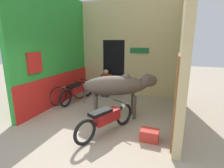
{
  "coord_description": "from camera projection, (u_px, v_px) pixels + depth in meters",
  "views": [
    {
      "loc": [
        2.05,
        -3.36,
        2.39
      ],
      "look_at": [
        0.13,
        1.86,
        1.01
      ],
      "focal_mm": 28.0,
      "sensor_mm": 36.0,
      "label": 1
    }
  ],
  "objects": [
    {
      "name": "ground_plane",
      "position": [
        81.0,
        140.0,
        4.32
      ],
      "size": [
        30.0,
        30.0,
        0.0
      ],
      "primitive_type": "plane",
      "color": "tan"
    },
    {
      "name": "wall_left_shopfront",
      "position": [
        55.0,
        52.0,
        6.46
      ],
      "size": [
        0.25,
        4.13,
        4.1
      ],
      "color": "green",
      "rests_on": "ground_plane"
    },
    {
      "name": "wall_back_with_doorway",
      "position": [
        124.0,
        55.0,
        7.97
      ],
      "size": [
        4.25,
        0.93,
        4.1
      ],
      "color": "#D1BC84",
      "rests_on": "ground_plane"
    },
    {
      "name": "wall_right_with_door",
      "position": [
        183.0,
        54.0,
        4.94
      ],
      "size": [
        0.22,
        4.13,
        4.1
      ],
      "color": "#D1BC84",
      "rests_on": "ground_plane"
    },
    {
      "name": "cow",
      "position": [
        118.0,
        86.0,
        5.39
      ],
      "size": [
        2.29,
        1.34,
        1.44
      ],
      "color": "#4C4238",
      "rests_on": "ground_plane"
    },
    {
      "name": "motorcycle_near",
      "position": [
        107.0,
        118.0,
        4.52
      ],
      "size": [
        0.95,
        1.91,
        0.76
      ],
      "color": "black",
      "rests_on": "ground_plane"
    },
    {
      "name": "motorcycle_far",
      "position": [
        77.0,
        90.0,
        7.02
      ],
      "size": [
        0.58,
        2.11,
        0.78
      ],
      "color": "black",
      "rests_on": "ground_plane"
    },
    {
      "name": "bicycle",
      "position": [
        70.0,
        93.0,
        6.95
      ],
      "size": [
        0.67,
        1.73,
        0.75
      ],
      "color": "black",
      "rests_on": "ground_plane"
    },
    {
      "name": "shopkeeper_seated",
      "position": [
        106.0,
        83.0,
        7.6
      ],
      "size": [
        0.46,
        0.33,
        1.19
      ],
      "color": "#3D3842",
      "rests_on": "ground_plane"
    },
    {
      "name": "plastic_stool",
      "position": [
        96.0,
        90.0,
        7.83
      ],
      "size": [
        0.29,
        0.29,
        0.41
      ],
      "color": "#2856B2",
      "rests_on": "ground_plane"
    },
    {
      "name": "crate",
      "position": [
        149.0,
        135.0,
        4.28
      ],
      "size": [
        0.44,
        0.32,
        0.28
      ],
      "color": "red",
      "rests_on": "ground_plane"
    }
  ]
}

